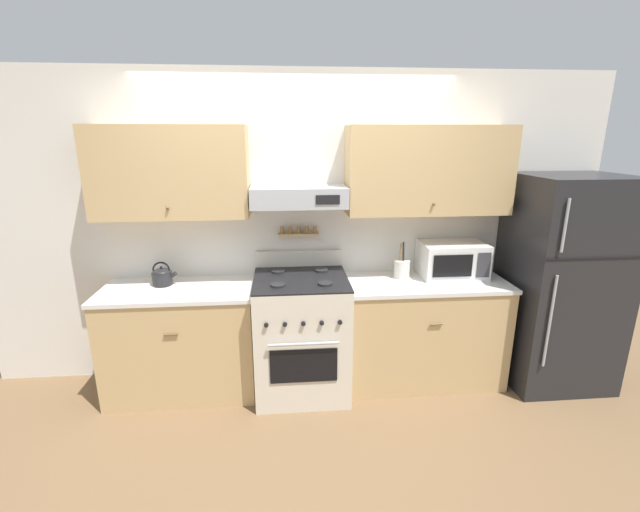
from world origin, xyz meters
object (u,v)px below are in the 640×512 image
tea_kettle (162,276)px  utensil_crock (402,269)px  stove_range (301,334)px  refrigerator (561,282)px  microwave (452,260)px

tea_kettle → utensil_crock: 1.94m
utensil_crock → stove_range: bearing=-169.8°
refrigerator → tea_kettle: refrigerator is taller
stove_range → refrigerator: refrigerator is taller
tea_kettle → microwave: size_ratio=0.37×
refrigerator → utensil_crock: bearing=172.6°
utensil_crock → tea_kettle: bearing=-180.0°
stove_range → refrigerator: (2.15, -0.02, 0.39)m
refrigerator → stove_range: bearing=179.5°
stove_range → utensil_crock: (0.85, 0.15, 0.49)m
stove_range → refrigerator: size_ratio=0.63×
refrigerator → utensil_crock: size_ratio=5.71×
refrigerator → tea_kettle: size_ratio=8.88×
tea_kettle → microwave: microwave is taller
stove_range → tea_kettle: stove_range is taller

